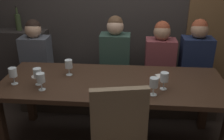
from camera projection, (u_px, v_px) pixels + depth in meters
back_counter at (12, 62)px, 3.63m from camera, size 1.10×0.28×0.95m
dining_table at (113, 89)px, 2.49m from camera, size 2.20×0.84×0.74m
banquette_bench at (117, 93)px, 3.30m from camera, size 2.50×0.44×0.45m
diner_redhead at (36, 50)px, 3.16m from camera, size 0.36×0.24×0.73m
diner_bearded at (115, 50)px, 3.05m from camera, size 0.36×0.24×0.79m
diner_far_end at (160, 53)px, 3.04m from camera, size 0.36×0.24×0.74m
diner_near_end at (196, 53)px, 3.00m from camera, size 0.36×0.24×0.77m
wine_bottle_pale_label at (18, 22)px, 3.39m from camera, size 0.08×0.08×0.33m
wine_glass_center_back at (13, 73)px, 2.35m from camera, size 0.08×0.08×0.16m
wine_glass_end_right at (154, 83)px, 2.16m from camera, size 0.08×0.08×0.16m
wine_glass_near_right at (69, 64)px, 2.54m from camera, size 0.08×0.08×0.16m
wine_glass_center_front at (41, 78)px, 2.24m from camera, size 0.08×0.08×0.16m
wine_glass_far_right at (37, 73)px, 2.34m from camera, size 0.08×0.08×0.16m
wine_glass_far_left at (164, 77)px, 2.26m from camera, size 0.08×0.08×0.16m
espresso_cup at (37, 74)px, 2.54m from camera, size 0.12×0.12×0.06m
fork_on_table at (128, 92)px, 2.25m from camera, size 0.03×0.17×0.01m
folded_napkin at (162, 76)px, 2.55m from camera, size 0.13×0.13×0.01m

